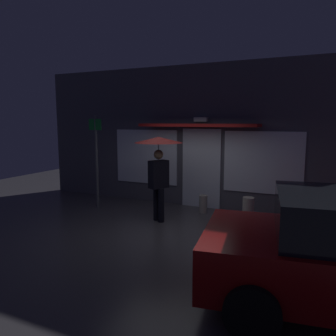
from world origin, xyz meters
The scene contains 6 objects.
ground_plane centered at (0.00, 0.00, 0.00)m, with size 18.00×18.00×0.00m, color #423F44.
building_facade centered at (0.00, 2.34, 1.96)m, with size 10.33×1.00×3.94m.
person_with_umbrella centered at (-0.50, 0.50, 1.57)m, with size 1.14×1.14×2.04m.
street_sign_post centered at (-2.62, 0.94, 1.45)m, with size 0.40×0.07×2.56m.
sidewalk_bollard centered at (1.52, 1.20, 0.32)m, with size 0.27×0.27×0.63m, color #B2A899.
sidewalk_bollard_2 centered at (0.26, 1.63, 0.24)m, with size 0.22×0.22×0.47m, color #9E998E.
Camera 1 is at (2.93, -6.43, 2.41)m, focal length 35.13 mm.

